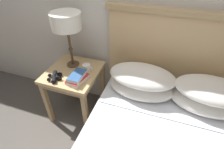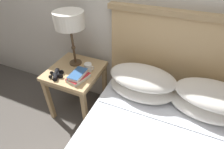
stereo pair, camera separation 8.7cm
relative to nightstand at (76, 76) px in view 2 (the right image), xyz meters
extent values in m
cube|color=tan|center=(0.00, 0.00, 0.07)|extent=(0.52, 0.54, 0.04)
cube|color=#917650|center=(0.00, 0.00, 0.03)|extent=(0.49, 0.50, 0.05)
cube|color=#A4865B|center=(-0.22, -0.23, -0.23)|extent=(0.04, 0.04, 0.56)
cube|color=#A4865B|center=(0.22, -0.23, -0.23)|extent=(0.04, 0.04, 0.56)
cube|color=#A4865B|center=(-0.22, 0.23, -0.23)|extent=(0.04, 0.04, 0.56)
cube|color=#A4865B|center=(0.22, 0.23, -0.23)|extent=(0.04, 0.04, 0.56)
cube|color=white|center=(0.98, -0.07, -0.02)|extent=(1.22, 0.28, 0.01)
cube|color=tan|center=(0.98, 0.28, 0.08)|extent=(1.33, 0.06, 1.18)
cube|color=#A4865B|center=(0.98, 0.28, 0.69)|extent=(1.40, 0.10, 0.04)
ellipsoid|color=silver|center=(0.70, 0.04, 0.05)|extent=(0.60, 0.36, 0.15)
ellipsoid|color=silver|center=(1.27, 0.04, 0.05)|extent=(0.60, 0.36, 0.15)
ellipsoid|color=silver|center=(0.70, 0.04, 0.17)|extent=(0.60, 0.36, 0.15)
ellipsoid|color=silver|center=(1.28, 0.04, 0.17)|extent=(0.60, 0.36, 0.15)
cylinder|color=#4C3823|center=(-0.05, 0.10, 0.09)|extent=(0.13, 0.13, 0.01)
cylinder|color=#4C3823|center=(-0.05, 0.10, 0.30)|extent=(0.02, 0.02, 0.39)
sphere|color=#4C3823|center=(-0.05, 0.10, 0.28)|extent=(0.04, 0.04, 0.04)
cylinder|color=silver|center=(-0.05, 0.10, 0.57)|extent=(0.28, 0.28, 0.15)
cube|color=silver|center=(0.13, -0.13, 0.11)|extent=(0.17, 0.23, 0.04)
cube|color=#B2282D|center=(0.13, -0.13, 0.13)|extent=(0.17, 0.23, 0.00)
cube|color=#B2282D|center=(0.07, -0.11, 0.11)|extent=(0.05, 0.20, 0.04)
cube|color=silver|center=(0.12, -0.12, 0.14)|extent=(0.11, 0.20, 0.03)
cube|color=#2D568E|center=(0.12, -0.12, 0.16)|extent=(0.11, 0.20, 0.00)
cube|color=#2D568E|center=(0.07, -0.12, 0.14)|extent=(0.01, 0.20, 0.03)
cylinder|color=black|center=(-0.08, -0.20, 0.11)|extent=(0.08, 0.10, 0.04)
cylinder|color=black|center=(-0.04, -0.18, 0.11)|extent=(0.05, 0.03, 0.05)
cylinder|color=black|center=(-0.13, -0.22, 0.11)|extent=(0.04, 0.03, 0.04)
cylinder|color=black|center=(-0.11, -0.14, 0.11)|extent=(0.08, 0.10, 0.04)
cylinder|color=black|center=(-0.07, -0.12, 0.11)|extent=(0.05, 0.03, 0.05)
cylinder|color=black|center=(-0.16, -0.16, 0.11)|extent=(0.04, 0.03, 0.04)
cube|color=black|center=(-0.10, -0.17, 0.12)|extent=(0.07, 0.06, 0.01)
cylinder|color=black|center=(-0.10, -0.17, 0.12)|extent=(0.02, 0.02, 0.02)
cylinder|color=silver|center=(0.14, 0.03, 0.13)|extent=(0.08, 0.08, 0.08)
torus|color=silver|center=(0.18, 0.03, 0.13)|extent=(0.05, 0.01, 0.05)
camera|label=1|loc=(0.84, -1.22, 1.14)|focal=28.00mm
camera|label=2|loc=(0.92, -1.19, 1.14)|focal=28.00mm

